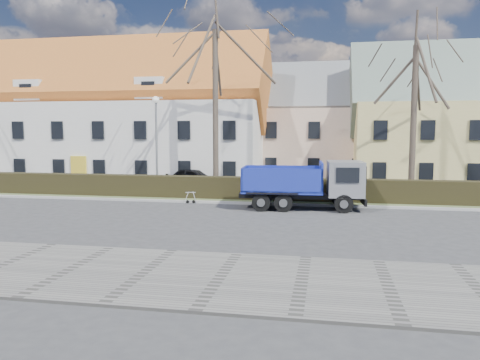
% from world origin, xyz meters
% --- Properties ---
extents(ground, '(120.00, 120.00, 0.00)m').
position_xyz_m(ground, '(0.00, 0.00, 0.00)').
color(ground, '#38393B').
extents(sidewalk_near, '(80.00, 5.00, 0.08)m').
position_xyz_m(sidewalk_near, '(0.00, -8.50, 0.04)').
color(sidewalk_near, slate).
rests_on(sidewalk_near, ground).
extents(curb_far, '(80.00, 0.30, 0.12)m').
position_xyz_m(curb_far, '(0.00, 4.60, 0.06)').
color(curb_far, '#A09F9B').
rests_on(curb_far, ground).
extents(grass_strip, '(80.00, 3.00, 0.10)m').
position_xyz_m(grass_strip, '(0.00, 6.20, 0.05)').
color(grass_strip, '#505F35').
rests_on(grass_strip, ground).
extents(hedge, '(60.00, 0.90, 1.30)m').
position_xyz_m(hedge, '(0.00, 6.00, 0.65)').
color(hedge, black).
rests_on(hedge, ground).
extents(building_white, '(26.80, 10.80, 9.50)m').
position_xyz_m(building_white, '(-13.00, 16.00, 4.75)').
color(building_white, silver).
rests_on(building_white, ground).
extents(building_pink, '(10.80, 8.80, 8.00)m').
position_xyz_m(building_pink, '(4.00, 20.00, 4.00)').
color(building_pink, beige).
rests_on(building_pink, ground).
extents(building_yellow, '(18.80, 10.80, 8.50)m').
position_xyz_m(building_yellow, '(16.00, 17.00, 4.25)').
color(building_yellow, '#DAC977').
rests_on(building_yellow, ground).
extents(tree_1, '(9.20, 9.20, 12.65)m').
position_xyz_m(tree_1, '(-2.00, 8.50, 6.33)').
color(tree_1, '#43392F').
rests_on(tree_1, ground).
extents(tree_2, '(8.00, 8.00, 11.00)m').
position_xyz_m(tree_2, '(10.00, 8.50, 5.50)').
color(tree_2, '#43392F').
rests_on(tree_2, ground).
extents(dump_truck, '(6.65, 2.83, 2.60)m').
position_xyz_m(dump_truck, '(3.60, 3.56, 1.30)').
color(dump_truck, navy).
rests_on(dump_truck, ground).
extents(streetlight, '(0.49, 0.49, 6.25)m').
position_xyz_m(streetlight, '(-5.42, 7.00, 3.12)').
color(streetlight, gray).
rests_on(streetlight, ground).
extents(cart_frame, '(0.89, 0.65, 0.72)m').
position_xyz_m(cart_frame, '(-2.68, 4.27, 0.36)').
color(cart_frame, silver).
rests_on(cart_frame, ground).
extents(parked_car_a, '(4.50, 2.59, 1.44)m').
position_xyz_m(parked_car_a, '(-4.13, 10.95, 0.72)').
color(parked_car_a, black).
rests_on(parked_car_a, ground).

